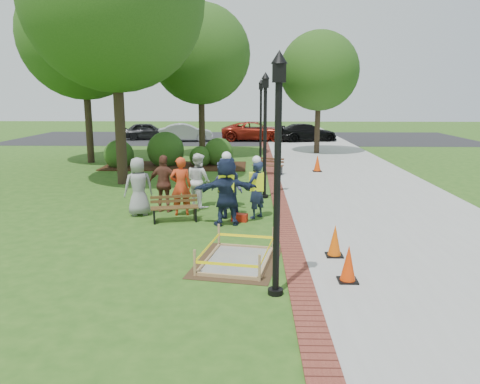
{
  "coord_description": "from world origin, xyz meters",
  "views": [
    {
      "loc": [
        0.81,
        -10.92,
        3.57
      ],
      "look_at": [
        0.5,
        1.2,
        1.0
      ],
      "focal_mm": 35.0,
      "sensor_mm": 36.0,
      "label": 1
    }
  ],
  "objects_px": {
    "hivis_worker_a": "(227,189)",
    "bench_near": "(175,214)",
    "hivis_worker_b": "(256,187)",
    "hivis_worker_c": "(227,185)",
    "wet_concrete_pad": "(237,252)",
    "lamp_near": "(278,158)",
    "cone_front": "(348,264)"
  },
  "relations": [
    {
      "from": "wet_concrete_pad",
      "to": "lamp_near",
      "type": "height_order",
      "value": "lamp_near"
    },
    {
      "from": "wet_concrete_pad",
      "to": "bench_near",
      "type": "height_order",
      "value": "bench_near"
    },
    {
      "from": "bench_near",
      "to": "hivis_worker_b",
      "type": "xyz_separation_m",
      "value": [
        2.31,
        0.45,
        0.68
      ]
    },
    {
      "from": "cone_front",
      "to": "hivis_worker_a",
      "type": "relative_size",
      "value": 0.36
    },
    {
      "from": "bench_near",
      "to": "hivis_worker_a",
      "type": "relative_size",
      "value": 0.68
    },
    {
      "from": "hivis_worker_a",
      "to": "bench_near",
      "type": "bearing_deg",
      "value": 168.14
    },
    {
      "from": "bench_near",
      "to": "wet_concrete_pad",
      "type": "bearing_deg",
      "value": -59.92
    },
    {
      "from": "bench_near",
      "to": "cone_front",
      "type": "bearing_deg",
      "value": -46.57
    },
    {
      "from": "hivis_worker_b",
      "to": "hivis_worker_c",
      "type": "xyz_separation_m",
      "value": [
        -0.85,
        0.04,
        0.04
      ]
    },
    {
      "from": "lamp_near",
      "to": "wet_concrete_pad",
      "type": "bearing_deg",
      "value": 114.8
    },
    {
      "from": "wet_concrete_pad",
      "to": "lamp_near",
      "type": "relative_size",
      "value": 0.6
    },
    {
      "from": "cone_front",
      "to": "hivis_worker_c",
      "type": "bearing_deg",
      "value": 118.37
    },
    {
      "from": "wet_concrete_pad",
      "to": "lamp_near",
      "type": "xyz_separation_m",
      "value": [
        0.75,
        -1.62,
        2.25
      ]
    },
    {
      "from": "cone_front",
      "to": "lamp_near",
      "type": "xyz_separation_m",
      "value": [
        -1.42,
        -0.58,
        2.12
      ]
    },
    {
      "from": "hivis_worker_b",
      "to": "wet_concrete_pad",
      "type": "bearing_deg",
      "value": -96.83
    },
    {
      "from": "hivis_worker_a",
      "to": "hivis_worker_b",
      "type": "bearing_deg",
      "value": 43.1
    },
    {
      "from": "hivis_worker_b",
      "to": "hivis_worker_a",
      "type": "bearing_deg",
      "value": -136.9
    },
    {
      "from": "lamp_near",
      "to": "cone_front",
      "type": "bearing_deg",
      "value": 22.36
    },
    {
      "from": "wet_concrete_pad",
      "to": "hivis_worker_b",
      "type": "relative_size",
      "value": 1.41
    },
    {
      "from": "hivis_worker_a",
      "to": "cone_front",
      "type": "bearing_deg",
      "value": -57.23
    },
    {
      "from": "wet_concrete_pad",
      "to": "hivis_worker_b",
      "type": "height_order",
      "value": "hivis_worker_b"
    },
    {
      "from": "hivis_worker_a",
      "to": "hivis_worker_c",
      "type": "xyz_separation_m",
      "value": [
        -0.03,
        0.81,
        -0.05
      ]
    },
    {
      "from": "cone_front",
      "to": "bench_near",
      "type": "bearing_deg",
      "value": 133.43
    },
    {
      "from": "hivis_worker_a",
      "to": "hivis_worker_b",
      "type": "distance_m",
      "value": 1.13
    },
    {
      "from": "hivis_worker_b",
      "to": "hivis_worker_c",
      "type": "height_order",
      "value": "hivis_worker_c"
    },
    {
      "from": "cone_front",
      "to": "wet_concrete_pad",
      "type": "bearing_deg",
      "value": 154.49
    },
    {
      "from": "bench_near",
      "to": "cone_front",
      "type": "height_order",
      "value": "cone_front"
    },
    {
      "from": "bench_near",
      "to": "hivis_worker_c",
      "type": "relative_size",
      "value": 0.72
    },
    {
      "from": "cone_front",
      "to": "lamp_near",
      "type": "height_order",
      "value": "lamp_near"
    },
    {
      "from": "bench_near",
      "to": "hivis_worker_c",
      "type": "height_order",
      "value": "hivis_worker_c"
    },
    {
      "from": "wet_concrete_pad",
      "to": "cone_front",
      "type": "relative_size",
      "value": 3.46
    },
    {
      "from": "hivis_worker_b",
      "to": "hivis_worker_c",
      "type": "relative_size",
      "value": 0.95
    }
  ]
}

